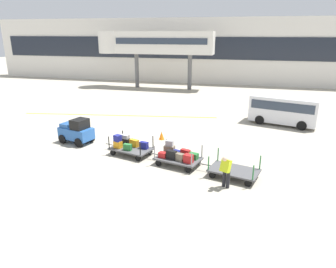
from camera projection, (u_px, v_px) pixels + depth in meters
name	position (u px, v px, depth m)	size (l,w,h in m)	color
ground_plane	(129.00, 144.00, 19.42)	(120.00, 120.00, 0.00)	#A8A08E
apron_lead_line	(119.00, 115.00, 26.03)	(16.27, 0.20, 0.01)	yellow
terminal_building	(198.00, 51.00, 41.98)	(60.36, 2.51, 8.47)	silver
jet_bridge	(150.00, 43.00, 37.30)	(14.29, 3.00, 6.75)	silver
baggage_tug	(76.00, 131.00, 19.42)	(2.31, 1.67, 1.58)	#2659A5
baggage_cart_lead	(129.00, 146.00, 17.65)	(3.09, 1.93, 1.16)	#4C4C4F
baggage_cart_middle	(178.00, 156.00, 16.23)	(3.09, 1.93, 1.15)	#4C4C4F
baggage_cart_tail	(234.00, 171.00, 14.87)	(3.09, 1.93, 1.10)	#4C4C4F
baggage_handler	(226.00, 170.00, 13.69)	(0.55, 0.56, 1.56)	black
shuttle_van	(284.00, 108.00, 23.21)	(5.14, 3.16, 2.10)	silver
safety_cone_near	(162.00, 135.00, 20.13)	(0.36, 0.36, 0.55)	orange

